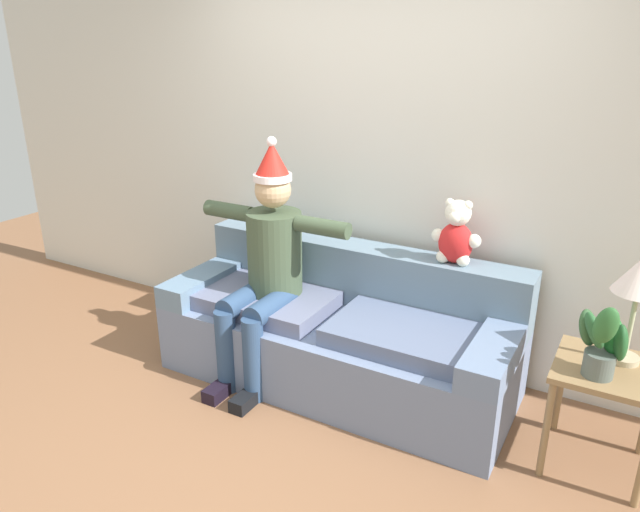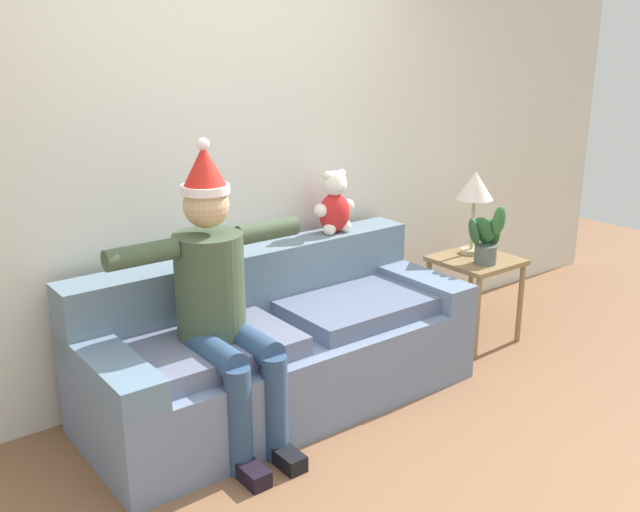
% 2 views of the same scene
% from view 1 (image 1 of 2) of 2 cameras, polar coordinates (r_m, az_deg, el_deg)
% --- Properties ---
extents(ground_plane, '(10.00, 10.00, 0.00)m').
position_cam_1_polar(ground_plane, '(3.18, -7.39, -20.10)').
color(ground_plane, brown).
extents(back_wall, '(7.00, 0.10, 2.70)m').
position_cam_1_polar(back_wall, '(3.82, 5.81, 9.74)').
color(back_wall, silver).
rests_on(back_wall, ground_plane).
extents(couch, '(2.16, 0.86, 0.81)m').
position_cam_1_polar(couch, '(3.72, 1.99, -7.28)').
color(couch, slate).
rests_on(couch, ground_plane).
extents(person_seated, '(1.02, 0.77, 1.51)m').
position_cam_1_polar(person_seated, '(3.62, -5.20, -0.57)').
color(person_seated, '#3F5038').
rests_on(person_seated, ground_plane).
extents(teddy_bear, '(0.29, 0.17, 0.38)m').
position_cam_1_polar(teddy_bear, '(3.48, 12.98, 2.00)').
color(teddy_bear, red).
rests_on(teddy_bear, couch).
extents(side_table, '(0.49, 0.49, 0.57)m').
position_cam_1_polar(side_table, '(3.25, 25.81, -11.06)').
color(side_table, olive).
rests_on(side_table, ground_plane).
extents(table_lamp, '(0.24, 0.24, 0.55)m').
position_cam_1_polar(table_lamp, '(3.11, 28.46, -2.05)').
color(table_lamp, '#BFAE8A').
rests_on(table_lamp, side_table).
extents(potted_plant, '(0.26, 0.26, 0.40)m').
position_cam_1_polar(potted_plant, '(3.03, 25.56, -7.48)').
color(potted_plant, '#545F58').
rests_on(potted_plant, side_table).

